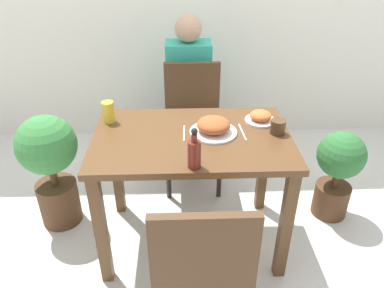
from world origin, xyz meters
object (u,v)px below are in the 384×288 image
chair_far (193,120)px  person_figure (189,92)px  sauce_bottle (194,152)px  potted_plant_left (50,163)px  drink_cup (278,127)px  chair_near (201,268)px  side_plate (260,117)px  juice_glass (108,112)px  potted_plant_right (338,169)px  food_plate (213,127)px

chair_far → person_figure: bearing=93.5°
sauce_bottle → potted_plant_left: bearing=150.2°
chair_far → drink_cup: bearing=-56.5°
chair_near → potted_plant_left: (-0.88, 0.88, -0.04)m
side_plate → juice_glass: 0.86m
sauce_bottle → potted_plant_right: 1.17m
food_plate → chair_near: bearing=-98.2°
drink_cup → potted_plant_left: drink_cup is taller
potted_plant_right → chair_near: bearing=-136.7°
juice_glass → potted_plant_right: size_ratio=0.20×
food_plate → drink_cup: 0.35m
chair_near → drink_cup: size_ratio=10.98×
juice_glass → side_plate: bearing=-2.0°
food_plate → juice_glass: (-0.58, 0.16, 0.02)m
chair_far → juice_glass: chair_far is taller
chair_far → juice_glass: bearing=-135.4°
chair_far → potted_plant_right: bearing=-26.8°
chair_near → potted_plant_left: size_ratio=1.16×
potted_plant_left → potted_plant_right: potted_plant_left is taller
chair_near → food_plate: 0.76m
juice_glass → potted_plant_right: (1.42, 0.02, -0.45)m
chair_near → sauce_bottle: (-0.01, 0.38, 0.33)m
side_plate → potted_plant_left: size_ratio=0.23×
food_plate → juice_glass: bearing=165.0°
side_plate → person_figure: size_ratio=0.15×
side_plate → potted_plant_left: (-1.26, 0.05, -0.32)m
chair_far → side_plate: (0.37, -0.52, 0.28)m
food_plate → potted_plant_right: food_plate is taller
side_plate → potted_plant_left: bearing=177.7°
sauce_bottle → potted_plant_left: size_ratio=0.27×
chair_far → potted_plant_right: size_ratio=1.43×
chair_near → side_plate: (0.38, 0.83, 0.28)m
side_plate → sauce_bottle: size_ratio=0.85×
chair_far → food_plate: 0.71m
potted_plant_left → potted_plant_right: size_ratio=1.23×
drink_cup → sauce_bottle: bearing=-146.4°
sauce_bottle → potted_plant_right: sauce_bottle is taller
chair_far → juice_glass: 0.76m
chair_far → juice_glass: (-0.50, -0.49, 0.31)m
chair_near → food_plate: size_ratio=3.45×
food_plate → juice_glass: juice_glass is taller
side_plate → potted_plant_left: 1.30m
food_plate → juice_glass: size_ratio=2.11×
chair_near → side_plate: size_ratio=5.07×
chair_near → juice_glass: chair_near is taller
side_plate → person_figure: bearing=114.7°
drink_cup → side_plate: bearing=115.7°
chair_near → juice_glass: size_ratio=7.28×
drink_cup → potted_plant_left: bearing=171.9°
food_plate → side_plate: food_plate is taller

